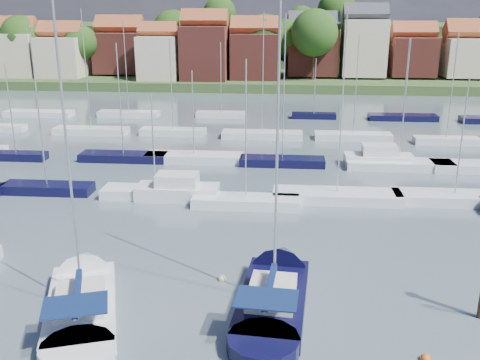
# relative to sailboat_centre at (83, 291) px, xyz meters

# --- Properties ---
(ground) EXTENTS (260.00, 260.00, 0.00)m
(ground) POSITION_rel_sailboat_centre_xyz_m (7.31, 36.75, -0.35)
(ground) COLOR #42525A
(ground) RESTS_ON ground
(sailboat_centre) EXTENTS (7.43, 13.56, 17.77)m
(sailboat_centre) POSITION_rel_sailboat_centre_xyz_m (0.00, 0.00, 0.00)
(sailboat_centre) COLOR silver
(sailboat_centre) RESTS_ON ground
(sailboat_navy) EXTENTS (4.51, 13.42, 18.19)m
(sailboat_navy) POSITION_rel_sailboat_centre_xyz_m (10.78, 1.66, 0.00)
(sailboat_navy) COLOR black
(sailboat_navy) RESTS_ON ground
(buoy_c) EXTENTS (0.46, 0.46, 0.46)m
(buoy_c) POSITION_rel_sailboat_centre_xyz_m (1.67, -3.90, -0.35)
(buoy_c) COLOR beige
(buoy_c) RESTS_ON ground
(buoy_e) EXTENTS (0.49, 0.49, 0.49)m
(buoy_e) POSITION_rel_sailboat_centre_xyz_m (12.22, 3.28, -0.35)
(buoy_e) COLOR #D85914
(buoy_e) RESTS_ON ground
(buoy_f) EXTENTS (0.47, 0.47, 0.47)m
(buoy_f) POSITION_rel_sailboat_centre_xyz_m (17.77, -4.23, -0.35)
(buoy_f) COLOR #D85914
(buoy_f) RESTS_ON ground
(buoy_g) EXTENTS (0.44, 0.44, 0.44)m
(buoy_g) POSITION_rel_sailboat_centre_xyz_m (0.06, 3.55, -0.35)
(buoy_g) COLOR #D85914
(buoy_g) RESTS_ON ground
(buoy_h) EXTENTS (0.47, 0.47, 0.47)m
(buoy_h) POSITION_rel_sailboat_centre_xyz_m (7.51, 2.62, -0.35)
(buoy_h) COLOR beige
(buoy_h) RESTS_ON ground
(marina_field) EXTENTS (79.62, 41.41, 15.93)m
(marina_field) POSITION_rel_sailboat_centre_xyz_m (9.22, 31.90, 0.09)
(marina_field) COLOR silver
(marina_field) RESTS_ON ground
(far_shore_town) EXTENTS (212.46, 90.00, 22.27)m
(far_shore_town) POSITION_rel_sailboat_centre_xyz_m (9.54, 129.42, 4.26)
(far_shore_town) COLOR #3D542A
(far_shore_town) RESTS_ON ground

